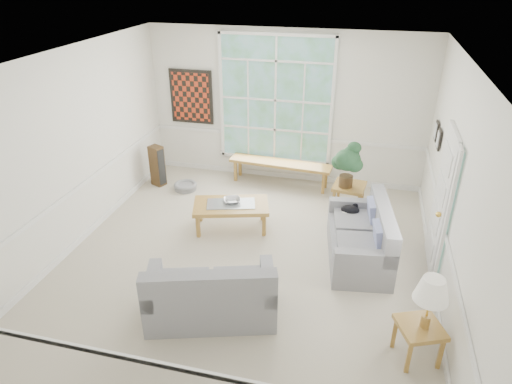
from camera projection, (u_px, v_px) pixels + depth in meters
floor at (247, 258)px, 7.04m from camera, size 5.50×6.00×0.01m
ceiling at (244, 59)px, 5.67m from camera, size 5.50×6.00×0.02m
wall_back at (286, 108)px, 8.94m from camera, size 5.50×0.02×3.00m
wall_front at (150, 314)px, 3.77m from camera, size 5.50×0.02×3.00m
wall_left at (72, 151)px, 6.95m from camera, size 0.02×6.00×3.00m
wall_right at (455, 191)px, 5.76m from camera, size 0.02×6.00×3.00m
window_back at (275, 100)px, 8.88m from camera, size 2.30×0.08×2.40m
entry_door at (440, 200)px, 6.49m from camera, size 0.08×0.90×2.10m
door_sidelight at (447, 215)px, 5.90m from camera, size 0.08×0.26×1.90m
wall_art at (191, 97)px, 9.27m from camera, size 0.90×0.06×1.10m
wall_frame_near at (438, 139)px, 7.25m from camera, size 0.04×0.26×0.32m
wall_frame_far at (436, 131)px, 7.60m from camera, size 0.04×0.26×0.32m
loveseat_right at (359, 233)px, 6.83m from camera, size 1.08×1.75×0.89m
loveseat_front at (211, 287)px, 5.73m from camera, size 1.79×1.28×0.87m
coffee_table at (231, 216)px, 7.71m from camera, size 1.38×1.00×0.46m
pewter_bowl at (232, 200)px, 7.63m from camera, size 0.45×0.45×0.08m
window_bench at (280, 173)px, 9.22m from camera, size 2.08×0.56×0.48m
end_table at (348, 198)px, 8.19m from camera, size 0.61×0.61×0.54m
houseplant at (347, 165)px, 7.83m from camera, size 0.54×0.54×0.82m
side_table at (417, 341)px, 5.18m from camera, size 0.61×0.61×0.48m
table_lamp at (429, 303)px, 4.92m from camera, size 0.38×0.38×0.65m
pet_bed at (185, 186)px, 9.08m from camera, size 0.55×0.55×0.13m
floor_speaker at (157, 166)px, 9.13m from camera, size 0.32×0.29×0.83m
cat at (350, 209)px, 7.31m from camera, size 0.35×0.29×0.14m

